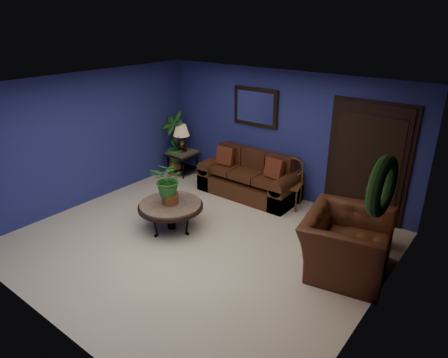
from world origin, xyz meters
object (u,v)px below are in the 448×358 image
Objects in this scene: table_lamp at (181,135)px; armchair at (346,243)px; sofa at (251,180)px; coffee_table at (171,206)px; end_table at (182,157)px; side_chair at (292,180)px.

table_lamp reaches higher than armchair.
sofa is 1.83× the size of coffee_table.
sofa is at bearing 51.63° from armchair.
side_chair reaches higher than end_table.
coffee_table is 2.91m from armchair.
side_chair is at bearing 39.29° from armchair.
coffee_table is at bearing -50.99° from end_table.
table_lamp is at bearing 62.81° from armchair.
side_chair is at bearing 60.23° from coffee_table.
table_lamp is at bearing 0.00° from end_table.
coffee_table is 1.87× the size of end_table.
table_lamp reaches higher than side_chair.
side_chair is (2.80, 0.07, -0.40)m from table_lamp.
sofa is 3.38× the size of table_lamp.
armchair is at bearing -53.07° from side_chair.
table_lamp is at bearing -179.19° from sofa.
coffee_table is 1.85× the size of table_lamp.
end_table is (-1.89, -0.03, 0.11)m from sofa.
coffee_table is at bearing -132.88° from side_chair.
coffee_table is at bearing 92.87° from armchair.
table_lamp is at bearing 168.28° from side_chair.
sofa is at bearing 82.39° from coffee_table.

